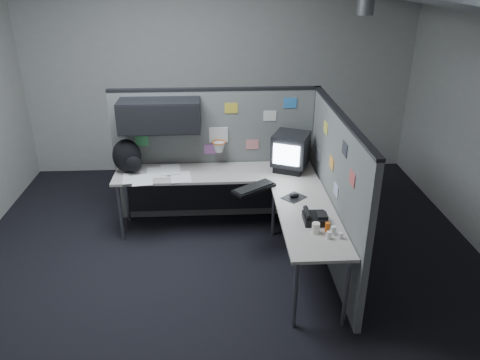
{
  "coord_description": "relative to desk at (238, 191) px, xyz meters",
  "views": [
    {
      "loc": [
        -0.09,
        -3.95,
        2.9
      ],
      "look_at": [
        0.15,
        0.35,
        0.91
      ],
      "focal_mm": 35.0,
      "sensor_mm": 36.0,
      "label": 1
    }
  ],
  "objects": [
    {
      "name": "room",
      "position": [
        0.41,
        -0.7,
        1.48
      ],
      "size": [
        5.62,
        5.62,
        3.22
      ],
      "color": "black",
      "rests_on": "ground"
    },
    {
      "name": "partition_back",
      "position": [
        -0.4,
        0.53,
        0.38
      ],
      "size": [
        2.44,
        0.42,
        1.63
      ],
      "color": "slate",
      "rests_on": "ground"
    },
    {
      "name": "partition_right",
      "position": [
        0.95,
        -0.49,
        0.21
      ],
      "size": [
        0.07,
        2.23,
        1.63
      ],
      "color": "slate",
      "rests_on": "ground"
    },
    {
      "name": "desk",
      "position": [
        0.0,
        0.0,
        0.0
      ],
      "size": [
        2.31,
        2.11,
        0.73
      ],
      "color": "#AEA69D",
      "rests_on": "ground"
    },
    {
      "name": "monitor",
      "position": [
        0.62,
        0.31,
        0.34
      ],
      "size": [
        0.5,
        0.5,
        0.43
      ],
      "rotation": [
        0.0,
        0.0,
        0.38
      ],
      "color": "black",
      "rests_on": "desk"
    },
    {
      "name": "keyboard",
      "position": [
        0.16,
        -0.21,
        0.14
      ],
      "size": [
        0.5,
        0.43,
        0.04
      ],
      "rotation": [
        0.0,
        0.0,
        -0.15
      ],
      "color": "black",
      "rests_on": "desk"
    },
    {
      "name": "mouse",
      "position": [
        0.56,
        -0.42,
        0.13
      ],
      "size": [
        0.28,
        0.28,
        0.05
      ],
      "rotation": [
        0.0,
        0.0,
        -0.06
      ],
      "color": "black",
      "rests_on": "desk"
    },
    {
      "name": "phone",
      "position": [
        0.67,
        -0.91,
        0.16
      ],
      "size": [
        0.22,
        0.24,
        0.11
      ],
      "rotation": [
        0.0,
        0.0,
        -0.2
      ],
      "color": "black",
      "rests_on": "desk"
    },
    {
      "name": "bottles",
      "position": [
        0.77,
        -1.16,
        0.15
      ],
      "size": [
        0.15,
        0.17,
        0.09
      ],
      "rotation": [
        0.0,
        0.0,
        0.18
      ],
      "color": "silver",
      "rests_on": "desk"
    },
    {
      "name": "cup",
      "position": [
        0.64,
        -1.12,
        0.17
      ],
      "size": [
        0.09,
        0.09,
        0.1
      ],
      "primitive_type": "cylinder",
      "rotation": [
        0.0,
        0.0,
        -0.23
      ],
      "color": "silver",
      "rests_on": "desk"
    },
    {
      "name": "papers",
      "position": [
        -0.9,
        0.2,
        0.12
      ],
      "size": [
        0.78,
        0.61,
        0.02
      ],
      "rotation": [
        0.0,
        0.0,
        0.12
      ],
      "color": "white",
      "rests_on": "desk"
    },
    {
      "name": "backpack",
      "position": [
        -1.23,
        0.32,
        0.31
      ],
      "size": [
        0.38,
        0.35,
        0.4
      ],
      "rotation": [
        0.0,
        0.0,
        0.34
      ],
      "color": "black",
      "rests_on": "desk"
    }
  ]
}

